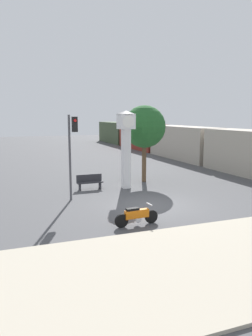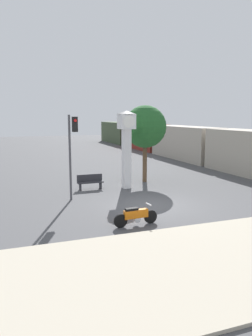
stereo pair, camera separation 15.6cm
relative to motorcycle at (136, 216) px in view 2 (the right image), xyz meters
The scene contains 8 objects.
ground_plane 3.23m from the motorcycle, 54.34° to the left, with size 120.00×120.00×0.00m, color #4C4C4F.
sidewalk_strip 4.43m from the motorcycle, 64.98° to the right, with size 36.00×6.00×0.10m.
motorcycle is the anchor object (origin of this frame).
clock_tower 7.68m from the motorcycle, 72.87° to the left, with size 1.10×1.10×4.82m.
freight_train 26.89m from the motorcycle, 61.48° to the left, with size 2.80×43.57×3.40m.
traffic_light 5.99m from the motorcycle, 107.35° to the left, with size 0.50×0.35×4.56m.
street_tree 9.80m from the motorcycle, 64.35° to the left, with size 2.87×2.87×5.21m.
bench 7.28m from the motorcycle, 91.03° to the left, with size 1.60×0.44×0.92m.
Camera 2 is at (-6.74, -14.73, 4.52)m, focal length 35.00 mm.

